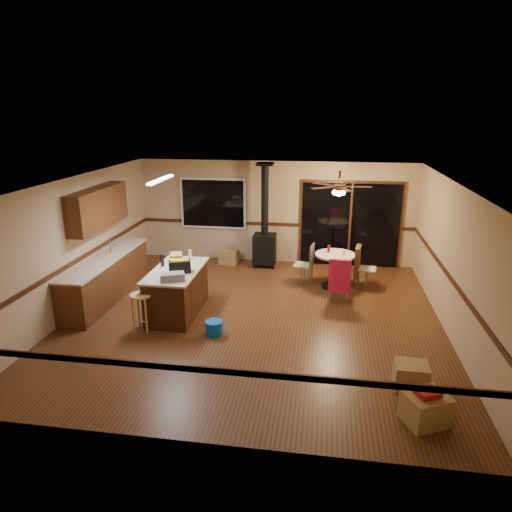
% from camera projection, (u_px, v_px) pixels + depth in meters
% --- Properties ---
extents(floor, '(7.00, 7.00, 0.00)m').
position_uv_depth(floor, '(254.00, 318.00, 8.75)').
color(floor, '#4C2A15').
rests_on(floor, ground).
extents(ceiling, '(7.00, 7.00, 0.00)m').
position_uv_depth(ceiling, '(253.00, 182.00, 7.95)').
color(ceiling, silver).
rests_on(ceiling, ground).
extents(wall_back, '(7.00, 0.00, 7.00)m').
position_uv_depth(wall_back, '(275.00, 213.00, 11.64)').
color(wall_back, tan).
rests_on(wall_back, ground).
extents(wall_front, '(7.00, 0.00, 7.00)m').
position_uv_depth(wall_front, '(204.00, 347.00, 5.05)').
color(wall_front, tan).
rests_on(wall_front, ground).
extents(wall_left, '(0.00, 7.00, 7.00)m').
position_uv_depth(wall_left, '(76.00, 245.00, 8.85)').
color(wall_left, tan).
rests_on(wall_left, ground).
extents(wall_right, '(0.00, 7.00, 7.00)m').
position_uv_depth(wall_right, '(454.00, 262.00, 7.85)').
color(wall_right, tan).
rests_on(wall_right, ground).
extents(chair_rail, '(7.00, 7.00, 0.08)m').
position_uv_depth(chair_rail, '(254.00, 269.00, 8.44)').
color(chair_rail, '#391C0E').
rests_on(chair_rail, ground).
extents(window, '(1.72, 0.10, 1.32)m').
position_uv_depth(window, '(213.00, 203.00, 11.76)').
color(window, black).
rests_on(window, ground).
extents(sliding_door, '(2.52, 0.10, 2.10)m').
position_uv_depth(sliding_door, '(350.00, 225.00, 11.40)').
color(sliding_door, black).
rests_on(sliding_door, ground).
extents(lower_cabinets, '(0.60, 3.00, 0.86)m').
position_uv_depth(lower_cabinets, '(107.00, 279.00, 9.54)').
color(lower_cabinets, '#522C14').
rests_on(lower_cabinets, ground).
extents(countertop, '(0.64, 3.04, 0.04)m').
position_uv_depth(countertop, '(104.00, 258.00, 9.41)').
color(countertop, '#C3AF97').
rests_on(countertop, lower_cabinets).
extents(upper_cabinets, '(0.35, 2.00, 0.80)m').
position_uv_depth(upper_cabinets, '(98.00, 208.00, 9.30)').
color(upper_cabinets, '#522C14').
rests_on(upper_cabinets, ground).
extents(kitchen_island, '(0.88, 1.68, 0.90)m').
position_uv_depth(kitchen_island, '(177.00, 291.00, 8.82)').
color(kitchen_island, '#361B0D').
rests_on(kitchen_island, ground).
extents(wood_stove, '(0.55, 0.50, 2.52)m').
position_uv_depth(wood_stove, '(265.00, 238.00, 11.42)').
color(wood_stove, black).
rests_on(wood_stove, ground).
extents(ceiling_fan, '(0.24, 0.24, 0.55)m').
position_uv_depth(ceiling_fan, '(339.00, 189.00, 9.59)').
color(ceiling_fan, brown).
rests_on(ceiling_fan, ceiling).
extents(fluorescent_strip, '(0.10, 1.20, 0.04)m').
position_uv_depth(fluorescent_strip, '(161.00, 180.00, 8.50)').
color(fluorescent_strip, white).
rests_on(fluorescent_strip, ceiling).
extents(toolbox_grey, '(0.48, 0.38, 0.13)m').
position_uv_depth(toolbox_grey, '(172.00, 277.00, 8.13)').
color(toolbox_grey, slate).
rests_on(toolbox_grey, kitchen_island).
extents(toolbox_black, '(0.45, 0.34, 0.22)m').
position_uv_depth(toolbox_black, '(180.00, 266.00, 8.52)').
color(toolbox_black, black).
rests_on(toolbox_black, kitchen_island).
extents(toolbox_yellow_lid, '(0.38, 0.28, 0.03)m').
position_uv_depth(toolbox_yellow_lid, '(179.00, 260.00, 8.48)').
color(toolbox_yellow_lid, gold).
rests_on(toolbox_yellow_lid, toolbox_black).
extents(box_on_island, '(0.32, 0.37, 0.21)m').
position_uv_depth(box_on_island, '(176.00, 259.00, 8.97)').
color(box_on_island, olive).
rests_on(box_on_island, kitchen_island).
extents(bottle_dark, '(0.09, 0.09, 0.25)m').
position_uv_depth(bottle_dark, '(162.00, 260.00, 8.85)').
color(bottle_dark, black).
rests_on(bottle_dark, kitchen_island).
extents(bottle_pink, '(0.09, 0.09, 0.23)m').
position_uv_depth(bottle_pink, '(187.00, 264.00, 8.62)').
color(bottle_pink, '#D84C8C').
rests_on(bottle_pink, kitchen_island).
extents(bottle_white, '(0.08, 0.08, 0.20)m').
position_uv_depth(bottle_white, '(190.00, 255.00, 9.24)').
color(bottle_white, white).
rests_on(bottle_white, kitchen_island).
extents(bar_stool, '(0.41, 0.41, 0.69)m').
position_uv_depth(bar_stool, '(142.00, 312.00, 8.17)').
color(bar_stool, tan).
rests_on(bar_stool, floor).
extents(blue_bucket, '(0.38, 0.38, 0.26)m').
position_uv_depth(blue_bucket, '(214.00, 328.00, 8.06)').
color(blue_bucket, blue).
rests_on(blue_bucket, floor).
extents(dining_table, '(0.89, 0.89, 0.78)m').
position_uv_depth(dining_table, '(335.00, 265.00, 10.11)').
color(dining_table, black).
rests_on(dining_table, ground).
extents(glass_red, '(0.06, 0.06, 0.17)m').
position_uv_depth(glass_red, '(329.00, 249.00, 10.12)').
color(glass_red, '#590C14').
rests_on(glass_red, dining_table).
extents(glass_cream, '(0.06, 0.06, 0.13)m').
position_uv_depth(glass_cream, '(344.00, 252.00, 9.94)').
color(glass_cream, beige).
rests_on(glass_cream, dining_table).
extents(chair_left, '(0.47, 0.47, 0.51)m').
position_uv_depth(chair_left, '(308.00, 260.00, 10.25)').
color(chair_left, tan).
rests_on(chair_left, ground).
extents(chair_near, '(0.46, 0.50, 0.70)m').
position_uv_depth(chair_near, '(340.00, 276.00, 9.24)').
color(chair_near, tan).
rests_on(chair_near, ground).
extents(chair_right, '(0.52, 0.49, 0.70)m').
position_uv_depth(chair_right, '(359.00, 262.00, 10.09)').
color(chair_right, tan).
rests_on(chair_right, ground).
extents(box_under_window, '(0.52, 0.45, 0.36)m').
position_uv_depth(box_under_window, '(229.00, 257.00, 11.77)').
color(box_under_window, olive).
rests_on(box_under_window, floor).
extents(box_corner_a, '(0.66, 0.62, 0.40)m').
position_uv_depth(box_corner_a, '(425.00, 409.00, 5.77)').
color(box_corner_a, olive).
rests_on(box_corner_a, floor).
extents(box_corner_b, '(0.48, 0.41, 0.38)m').
position_uv_depth(box_corner_b, '(411.00, 376.00, 6.50)').
color(box_corner_b, olive).
rests_on(box_corner_b, floor).
extents(box_small_red, '(0.35, 0.33, 0.07)m').
position_uv_depth(box_small_red, '(428.00, 393.00, 5.70)').
color(box_small_red, maroon).
rests_on(box_small_red, box_corner_a).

